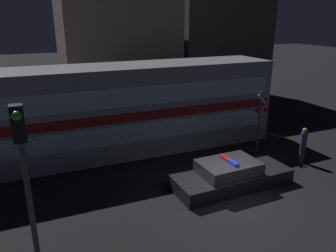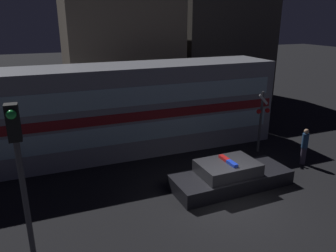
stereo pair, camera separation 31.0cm
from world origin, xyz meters
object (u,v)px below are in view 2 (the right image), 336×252
(pedestrian, at_px, (304,146))
(traffic_light_corner, at_px, (20,164))
(train, at_px, (116,110))
(crossing_signal_near, at_px, (261,118))
(police_car, at_px, (230,176))

(pedestrian, bearing_deg, traffic_light_corner, -167.32)
(traffic_light_corner, bearing_deg, train, 61.02)
(crossing_signal_near, bearing_deg, train, 157.64)
(train, bearing_deg, pedestrian, -31.59)
(police_car, bearing_deg, pedestrian, 6.10)
(pedestrian, distance_m, traffic_light_corner, 12.25)
(police_car, height_order, traffic_light_corner, traffic_light_corner)
(police_car, bearing_deg, train, 120.16)
(train, distance_m, police_car, 6.51)
(train, bearing_deg, traffic_light_corner, -118.98)
(train, xyz_separation_m, pedestrian, (7.67, -4.72, -1.30))
(pedestrian, bearing_deg, police_car, -172.05)
(police_car, distance_m, pedestrian, 4.40)
(traffic_light_corner, bearing_deg, crossing_signal_near, 23.32)
(train, bearing_deg, crossing_signal_near, -22.36)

